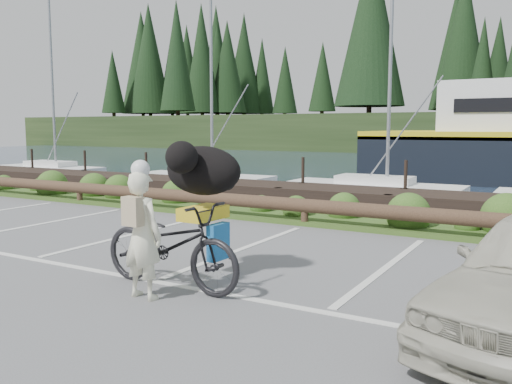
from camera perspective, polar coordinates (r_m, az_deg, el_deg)
ground at (r=8.12m, az=-8.77°, el=-8.63°), size 72.00×72.00×0.00m
vegetation_strip at (r=12.59m, az=6.47°, el=-2.83°), size 34.00×1.60×0.10m
log_rail at (r=11.97m, az=5.13°, el=-3.56°), size 32.00×0.30×0.60m
bicycle at (r=7.37m, az=-9.00°, el=-5.49°), size 2.28×0.88×1.18m
cyclist at (r=6.95m, az=-11.90°, el=-4.47°), size 0.61×0.41×1.62m
dog at (r=7.78m, az=-5.62°, el=2.26°), size 0.65×1.25×0.71m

